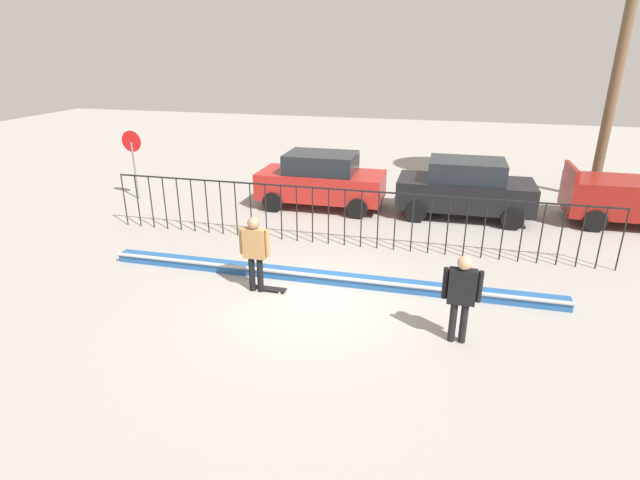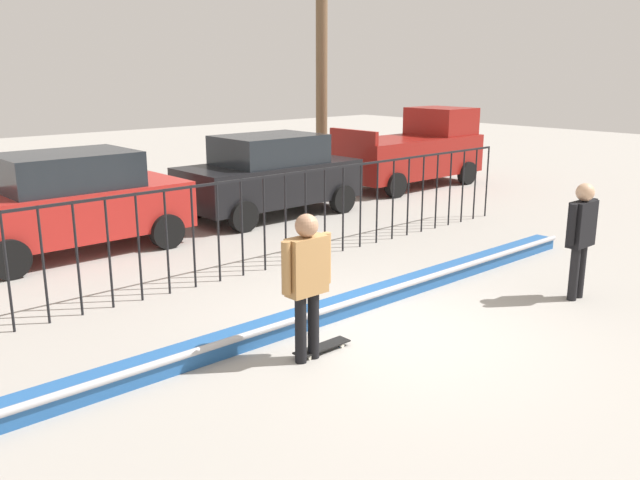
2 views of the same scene
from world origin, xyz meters
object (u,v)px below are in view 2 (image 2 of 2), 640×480
skateboarder (307,274)px  skateboard (322,347)px  parked_car_red (70,202)px  parked_car_black (270,175)px  camera_operator (581,230)px  pickup_truck (414,151)px

skateboarder → skateboard: bearing=-22.2°
skateboarder → parked_car_red: size_ratio=0.42×
skateboarder → parked_car_black: parked_car_black is taller
parked_car_red → parked_car_black: (4.81, 0.11, 0.00)m
skateboarder → parked_car_red: (-0.13, 6.66, -0.11)m
skateboarder → parked_car_black: 8.23m
skateboard → parked_car_red: bearing=103.5°
parked_car_red → camera_operator: bearing=-55.2°
skateboard → parked_car_black: size_ratio=0.19×
camera_operator → parked_car_black: parked_car_black is taller
skateboard → parked_car_black: parked_car_black is taller
skateboard → parked_car_red: 6.68m
parked_car_red → pickup_truck: (10.52, 0.55, 0.06)m
parked_car_red → parked_car_black: size_ratio=1.00×
camera_operator → pickup_truck: size_ratio=0.38×
camera_operator → parked_car_red: size_ratio=0.41×
skateboard → camera_operator: bearing=-5.0°
parked_car_red → parked_car_black: same height
parked_car_black → skateboard: bearing=-122.7°
parked_car_red → pickup_truck: 10.54m
skateboarder → camera_operator: (4.49, -1.05, -0.01)m
parked_car_black → skateboarder: bearing=-124.2°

